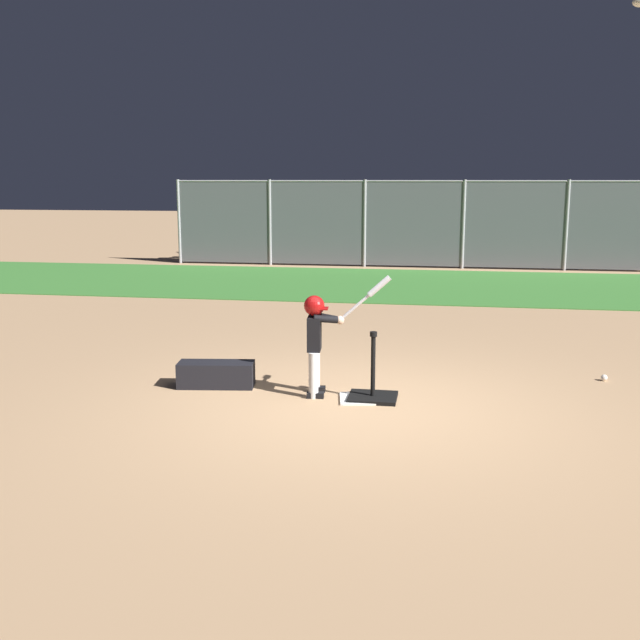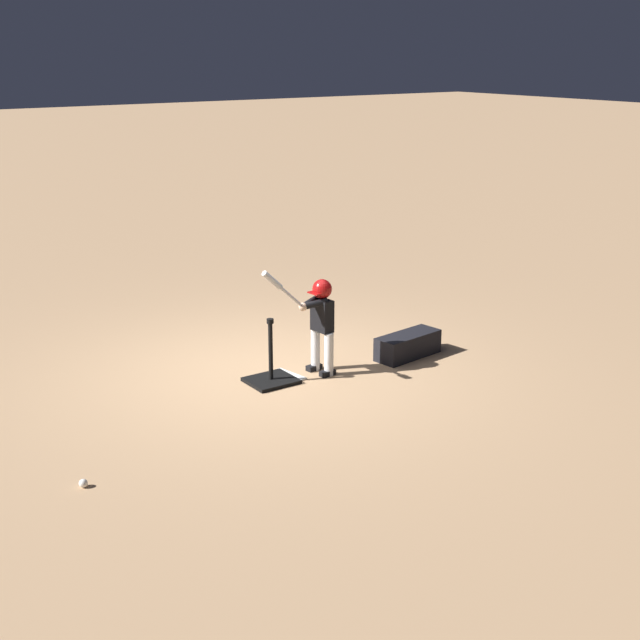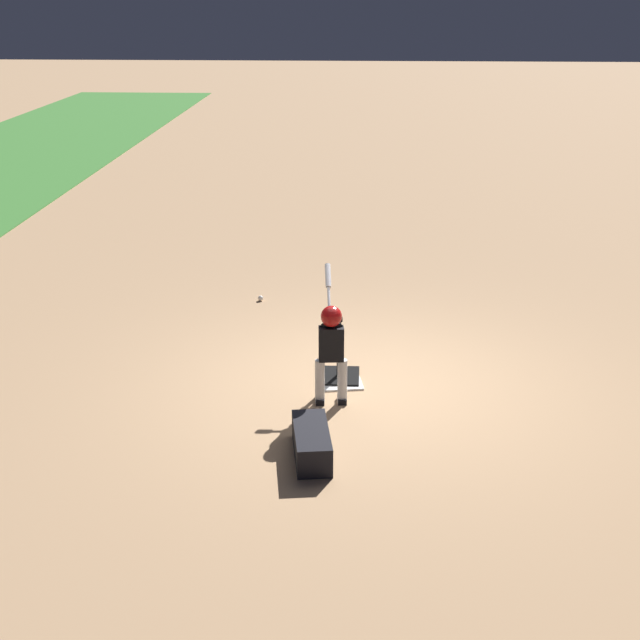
% 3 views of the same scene
% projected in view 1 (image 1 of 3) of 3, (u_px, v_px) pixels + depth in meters
% --- Properties ---
extents(ground_plane, '(90.00, 90.00, 0.00)m').
position_uv_depth(ground_plane, '(356.00, 408.00, 7.59)').
color(ground_plane, tan).
extents(grass_outfield_strip, '(56.00, 5.38, 0.02)m').
position_uv_depth(grass_outfield_strip, '(406.00, 284.00, 16.41)').
color(grass_outfield_strip, '#3D7F33').
rests_on(grass_outfield_strip, ground_plane).
extents(backstop_fence, '(12.83, 0.08, 2.27)m').
position_uv_depth(backstop_fence, '(414.00, 222.00, 19.39)').
color(backstop_fence, '#9E9EA3').
rests_on(backstop_fence, ground_plane).
extents(home_plate, '(0.50, 0.50, 0.02)m').
position_uv_depth(home_plate, '(361.00, 399.00, 7.88)').
color(home_plate, white).
rests_on(home_plate, ground_plane).
extents(batting_tee, '(0.51, 0.46, 0.73)m').
position_uv_depth(batting_tee, '(373.00, 392.00, 7.88)').
color(batting_tee, black).
rests_on(batting_tee, ground_plane).
extents(batter_child, '(0.92, 0.35, 1.30)m').
position_uv_depth(batter_child, '(318.00, 332.00, 7.92)').
color(batter_child, silver).
rests_on(batter_child, ground_plane).
extents(baseball, '(0.07, 0.07, 0.07)m').
position_uv_depth(baseball, '(604.00, 378.00, 8.60)').
color(baseball, white).
rests_on(baseball, ground_plane).
extents(bleachers_far_left, '(3.02, 2.50, 1.29)m').
position_uv_depth(bleachers_far_left, '(251.00, 236.00, 21.94)').
color(bleachers_far_left, '#ADAFB7').
rests_on(bleachers_far_left, ground_plane).
extents(bleachers_center, '(2.83, 1.83, 1.05)m').
position_uv_depth(bleachers_center, '(608.00, 245.00, 20.40)').
color(bleachers_center, '#ADAFB7').
rests_on(bleachers_center, ground_plane).
extents(equipment_bag, '(0.88, 0.43, 0.28)m').
position_uv_depth(equipment_bag, '(216.00, 374.00, 8.35)').
color(equipment_bag, black).
rests_on(equipment_bag, ground_plane).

